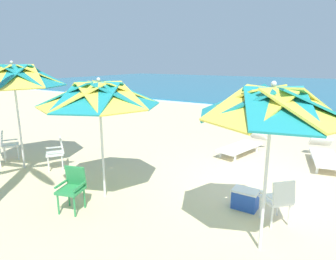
% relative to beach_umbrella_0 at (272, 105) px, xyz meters
% --- Properties ---
extents(ground_plane, '(80.00, 80.00, 0.00)m').
position_rel_beach_umbrella_0_xyz_m(ground_plane, '(-0.54, 2.22, -2.28)').
color(ground_plane, beige).
extents(sea, '(80.00, 36.00, 0.10)m').
position_rel_beach_umbrella_0_xyz_m(sea, '(-0.54, 31.88, -2.23)').
color(sea, teal).
rests_on(sea, ground).
extents(surf_foam, '(80.00, 0.70, 0.01)m').
position_rel_beach_umbrella_0_xyz_m(surf_foam, '(-0.54, 13.58, -2.27)').
color(surf_foam, white).
rests_on(surf_foam, ground).
extents(beach_umbrella_0, '(2.12, 2.12, 2.61)m').
position_rel_beach_umbrella_0_xyz_m(beach_umbrella_0, '(0.00, 0.00, 0.00)').
color(beach_umbrella_0, silver).
rests_on(beach_umbrella_0, ground).
extents(plastic_chair_0, '(0.63, 0.63, 0.87)m').
position_rel_beach_umbrella_0_xyz_m(plastic_chair_0, '(0.06, 0.89, -1.78)').
color(plastic_chair_0, white).
rests_on(plastic_chair_0, ground).
extents(beach_umbrella_1, '(2.45, 2.45, 2.56)m').
position_rel_beach_umbrella_0_xyz_m(beach_umbrella_1, '(-3.35, 0.03, -0.06)').
color(beach_umbrella_1, silver).
rests_on(beach_umbrella_1, ground).
extents(plastic_chair_1, '(0.55, 0.58, 0.87)m').
position_rel_beach_umbrella_0_xyz_m(plastic_chair_1, '(-3.46, -0.71, -1.78)').
color(plastic_chair_1, '#2D8C4C').
rests_on(plastic_chair_1, ground).
extents(beach_umbrella_2, '(2.59, 2.59, 2.89)m').
position_rel_beach_umbrella_0_xyz_m(beach_umbrella_2, '(-6.45, 0.09, 0.22)').
color(beach_umbrella_2, silver).
rests_on(beach_umbrella_2, ground).
extents(plastic_chair_2, '(0.62, 0.63, 0.87)m').
position_rel_beach_umbrella_0_xyz_m(plastic_chair_2, '(-5.62, 0.57, -1.78)').
color(plastic_chair_2, white).
rests_on(plastic_chair_2, ground).
extents(plastic_chair_3, '(0.61, 0.62, 0.87)m').
position_rel_beach_umbrella_0_xyz_m(plastic_chair_3, '(-7.49, 0.26, -1.78)').
color(plastic_chair_3, white).
rests_on(plastic_chair_3, ground).
extents(sun_lounger_0, '(1.05, 2.23, 0.62)m').
position_rel_beach_umbrella_0_xyz_m(sun_lounger_0, '(0.51, 4.83, -1.99)').
color(sun_lounger_0, white).
rests_on(sun_lounger_0, ground).
extents(sun_lounger_1, '(1.11, 2.23, 0.62)m').
position_rel_beach_umbrella_0_xyz_m(sun_lounger_1, '(-1.74, 4.55, -1.99)').
color(sun_lounger_1, white).
rests_on(sun_lounger_1, ground).
extents(cooler_box, '(0.50, 0.34, 0.40)m').
position_rel_beach_umbrella_0_xyz_m(cooler_box, '(-0.60, 1.14, -2.07)').
color(cooler_box, blue).
rests_on(cooler_box, ground).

